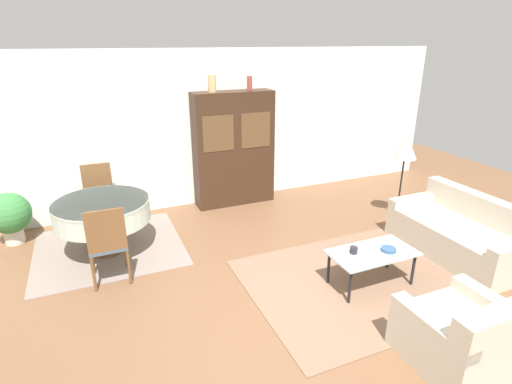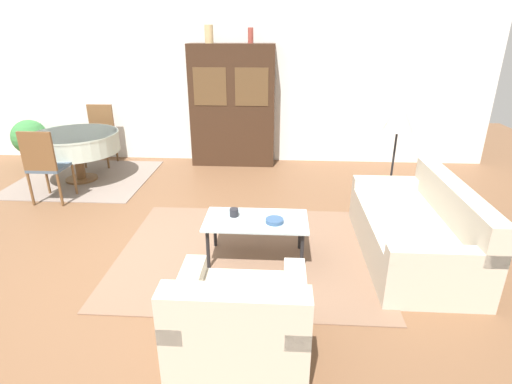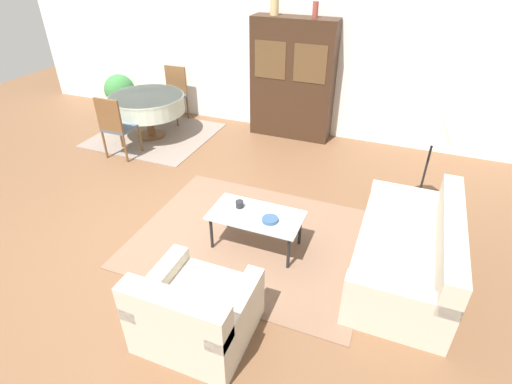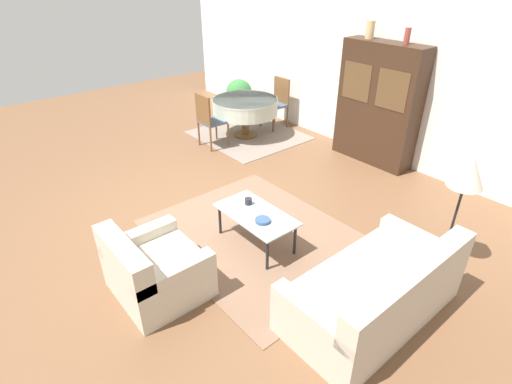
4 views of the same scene
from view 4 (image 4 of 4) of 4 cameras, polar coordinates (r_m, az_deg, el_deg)
The scene contains 17 objects.
ground_plane at distance 5.81m, azimuth -9.28°, elevation -2.49°, with size 14.00×14.00×0.00m, color brown.
wall_back at distance 7.60m, azimuth 14.64°, elevation 15.90°, with size 10.00×0.06×2.70m.
area_rug at distance 5.19m, azimuth 0.23°, elevation -6.42°, with size 2.73×2.17×0.01m.
dining_rug at distance 8.27m, azimuth -1.05°, elevation 8.14°, with size 2.01×1.86×0.01m.
couch at distance 4.17m, azimuth 16.77°, elevation -13.63°, with size 0.94×1.83×0.81m.
armchair at distance 4.37m, azimuth -14.36°, elevation -10.79°, with size 0.94×0.86×0.78m.
coffee_table at distance 4.85m, azimuth 0.00°, elevation -3.53°, with size 1.04×0.56×0.44m.
display_cabinet at distance 7.15m, azimuth 17.02°, elevation 11.85°, with size 1.42×0.41×2.01m.
dining_table at distance 8.04m, azimuth -1.56°, elevation 12.11°, with size 1.29×1.29×0.75m.
dining_chair_near at distance 7.57m, azimuth -6.79°, elevation 10.47°, with size 0.44×0.44×1.01m.
dining_chair_far at distance 8.59m, azimuth 3.10°, elevation 13.01°, with size 0.44×0.44×1.01m.
floor_lamp at distance 4.68m, azimuth 27.96°, elevation 2.20°, with size 0.37×0.37×1.42m.
cup at distance 4.99m, azimuth -1.10°, elevation -1.32°, with size 0.09×0.09×0.08m.
bowl at distance 4.67m, azimuth 0.96°, elevation -4.08°, with size 0.18×0.18×0.04m.
vase_tall at distance 7.10m, azimuth 16.00°, elevation 21.41°, with size 0.14×0.14×0.28m.
vase_short at distance 6.75m, azimuth 20.79°, elevation 20.11°, with size 0.09×0.09×0.23m.
potted_plant at distance 9.50m, azimuth -2.45°, elevation 13.88°, with size 0.60×0.60×0.77m.
Camera 4 is at (4.31, -2.39, 3.09)m, focal length 28.00 mm.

